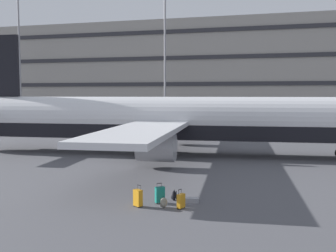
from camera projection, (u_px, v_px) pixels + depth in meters
ground_plane at (237, 156)px, 34.49m from camera, size 600.00×600.00×0.00m
terminal_structure at (259, 73)px, 79.10m from camera, size 170.25×20.39×19.00m
airliner at (173, 121)px, 35.23m from camera, size 42.28×34.26×10.83m
light_mast_far_left at (19, 46)px, 76.15m from camera, size 1.80×0.50×25.41m
light_mast_left at (165, 45)px, 68.79m from camera, size 1.80×0.50×24.04m
suitcase_silver at (191, 200)px, 19.72m from camera, size 0.82×0.60×0.24m
suitcase_teal at (138, 198)px, 18.96m from camera, size 0.49×0.44×1.04m
suitcase_red at (181, 201)px, 18.67m from camera, size 0.34×0.48×0.91m
suitcase_navy at (160, 195)px, 19.58m from camera, size 0.49×0.47×0.99m
backpack_orange at (174, 196)px, 20.11m from camera, size 0.25×0.38×0.56m
backpack_black at (164, 203)px, 18.83m from camera, size 0.41×0.40×0.53m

